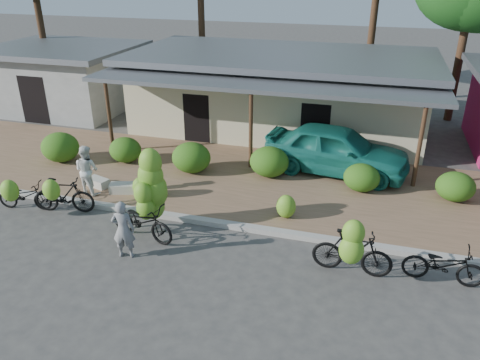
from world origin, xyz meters
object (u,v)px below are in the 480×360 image
at_px(bike_far_right, 444,265).
at_px(sack_near, 123,188).
at_px(bike_left, 63,195).
at_px(bike_far_left, 23,195).
at_px(sack_far, 98,182).
at_px(bystander, 87,170).
at_px(bike_center, 147,203).
at_px(teal_van, 336,149).
at_px(vendor, 123,230).
at_px(bike_right, 352,250).

xyz_separation_m(bike_far_right, sack_near, (-9.43, 1.91, -0.21)).
xyz_separation_m(bike_left, sack_near, (1.12, 1.52, -0.34)).
bearing_deg(sack_near, bike_far_left, -144.18).
relative_size(sack_far, bystander, 0.46).
bearing_deg(bike_center, bike_far_right, -77.80).
bearing_deg(bystander, bike_center, 162.10).
bearing_deg(sack_far, bystander, -88.60).
relative_size(sack_near, teal_van, 0.17).
distance_m(sack_near, teal_van, 7.32).
height_order(bike_center, bystander, bike_center).
bearing_deg(sack_far, teal_van, 24.74).
relative_size(bike_far_left, bike_center, 0.72).
bearing_deg(bike_far_right, bike_far_left, 89.89).
bearing_deg(vendor, sack_near, -72.93).
distance_m(bike_far_left, bike_far_right, 11.83).
bearing_deg(bike_left, sack_near, -47.69).
xyz_separation_m(bike_right, teal_van, (-0.99, 5.83, 0.25)).
height_order(bike_left, bystander, bystander).
bearing_deg(sack_near, vendor, -59.96).
bearing_deg(sack_near, bike_far_right, -11.43).
bearing_deg(bike_right, bike_far_right, -78.31).
bearing_deg(bike_center, teal_van, -27.30).
bearing_deg(bike_center, bike_far_left, 100.40).
distance_m(bike_far_right, sack_far, 10.66).
xyz_separation_m(bike_left, bike_center, (2.96, -0.35, 0.34)).
height_order(bike_center, vendor, bike_center).
height_order(bike_right, teal_van, teal_van).
relative_size(bike_right, bystander, 1.19).
relative_size(bike_center, bike_right, 1.26).
distance_m(bike_left, bike_center, 3.00).
bearing_deg(bike_center, sack_near, 56.86).
bearing_deg(bystander, bike_far_left, 55.27).
height_order(sack_near, teal_van, teal_van).
relative_size(bike_far_left, sack_far, 2.34).
relative_size(bike_far_right, teal_van, 0.37).
height_order(sack_near, sack_far, sack_near).
distance_m(bike_left, bystander, 1.22).
bearing_deg(sack_far, bike_far_left, -126.01).
xyz_separation_m(bike_far_left, sack_far, (1.37, 1.88, -0.26)).
distance_m(sack_near, vendor, 3.57).
height_order(sack_near, vendor, vendor).
bearing_deg(bike_right, sack_far, 75.66).
bearing_deg(sack_near, teal_van, 29.24).
distance_m(sack_far, vendor, 4.29).
bearing_deg(bike_far_right, sack_near, 79.33).
bearing_deg(teal_van, bike_far_left, 128.32).
relative_size(bike_far_right, sack_near, 2.17).
xyz_separation_m(vendor, teal_van, (4.59, 6.62, 0.18)).
height_order(bike_far_right, sack_near, bike_far_right).
xyz_separation_m(bike_far_left, bike_left, (1.27, 0.20, 0.09)).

